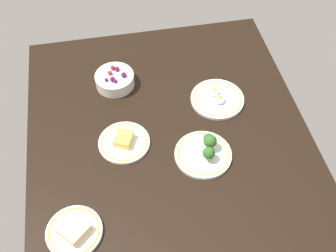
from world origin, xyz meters
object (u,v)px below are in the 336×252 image
object	(u,v)px
bowl_berries	(115,79)
plate_broccoli	(205,152)
plate_cheese	(124,142)
plate_eggs	(217,98)
plate_sandwich	(74,231)

from	to	relation	value
bowl_berries	plate_broccoli	bearing A→B (deg)	-146.02
plate_broccoli	plate_cheese	xyz separation A→B (cm)	(10.28, 27.24, -0.88)
plate_cheese	bowl_berries	xyz separation A→B (cm)	(29.93, -0.15, 1.87)
plate_broccoli	plate_cheese	distance (cm)	29.13
plate_eggs	bowl_berries	bearing A→B (deg)	67.34
plate_eggs	plate_cheese	world-z (taller)	same
plate_sandwich	bowl_berries	bearing A→B (deg)	-17.70
plate_cheese	plate_broccoli	bearing A→B (deg)	-110.67
plate_broccoli	plate_eggs	distance (cm)	26.69
plate_sandwich	plate_cheese	bearing A→B (deg)	-31.84
plate_broccoli	plate_cheese	world-z (taller)	plate_broccoli
plate_sandwich	bowl_berries	xyz separation A→B (cm)	(61.07, -19.49, 1.51)
plate_cheese	bowl_berries	distance (cm)	29.98
plate_eggs	plate_sandwich	bearing A→B (deg)	128.05
plate_sandwich	plate_cheese	distance (cm)	36.66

